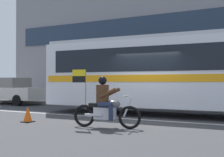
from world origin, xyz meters
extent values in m
plane|color=#3D3D3F|center=(0.00, 0.00, 0.00)|extent=(60.00, 60.00, 0.00)
cube|color=#B7B2A8|center=(0.00, 5.10, 0.07)|extent=(28.00, 3.80, 0.15)
cube|color=silver|center=(0.00, -0.60, 0.00)|extent=(26.60, 0.14, 0.01)
cube|color=#233347|center=(0.00, 6.96, 4.98)|extent=(25.76, 0.10, 1.40)
cube|color=silver|center=(1.94, 1.20, 1.73)|extent=(13.51, 2.94, 2.70)
cube|color=black|center=(1.94, 1.20, 2.28)|extent=(12.44, 2.95, 0.96)
cube|color=orange|center=(1.94, 1.20, 1.53)|extent=(13.25, 2.96, 0.28)
cube|color=#BABCC3|center=(1.94, 1.20, 3.14)|extent=(13.24, 2.80, 0.16)
cylinder|color=black|center=(-2.23, 0.02, 0.52)|extent=(1.04, 0.30, 1.04)
torus|color=black|center=(0.43, -2.71, 0.34)|extent=(0.70, 0.20, 0.69)
torus|color=black|center=(-1.01, -2.94, 0.34)|extent=(0.70, 0.20, 0.69)
cube|color=silver|center=(-0.34, -2.83, 0.44)|extent=(0.68, 0.38, 0.36)
ellipsoid|color=#59565B|center=(-0.09, -2.79, 0.72)|extent=(0.52, 0.35, 0.24)
cube|color=black|center=(-0.54, -2.86, 0.69)|extent=(0.59, 0.34, 0.12)
cylinder|color=silver|center=(0.37, -2.72, 0.65)|extent=(0.28, 0.10, 0.58)
cylinder|color=silver|center=(0.29, -2.73, 0.96)|extent=(0.14, 0.64, 0.04)
cylinder|color=silver|center=(-0.61, -3.04, 0.39)|extent=(0.56, 0.17, 0.09)
cube|color=#4C2D19|center=(-0.41, -2.84, 1.02)|extent=(0.33, 0.40, 0.56)
sphere|color=black|center=(-0.41, -2.84, 1.44)|extent=(0.26, 0.26, 0.26)
cylinder|color=#232D4C|center=(-0.30, -2.64, 0.72)|extent=(0.44, 0.21, 0.15)
cylinder|color=#232D4C|center=(-0.12, -2.61, 0.48)|extent=(0.13, 0.13, 0.46)
cylinder|color=#232D4C|center=(-0.24, -3.00, 0.72)|extent=(0.44, 0.21, 0.15)
cylinder|color=#232D4C|center=(-0.06, -2.97, 0.48)|extent=(0.13, 0.13, 0.46)
cylinder|color=#4C2D19|center=(-0.20, -2.61, 1.06)|extent=(0.53, 0.19, 0.32)
cylinder|color=#4C2D19|center=(-0.14, -3.00, 1.06)|extent=(0.53, 0.19, 0.32)
cylinder|color=olive|center=(-0.96, -2.93, 1.15)|extent=(0.02, 0.02, 1.25)
cube|color=yellow|center=(-1.18, -2.96, 1.68)|extent=(0.44, 0.09, 0.20)
cube|color=black|center=(-1.18, -2.96, 1.47)|extent=(0.44, 0.09, 0.20)
cube|color=silver|center=(-9.91, 2.60, 0.68)|extent=(4.53, 1.85, 0.72)
cube|color=slate|center=(-10.14, 2.60, 1.34)|extent=(2.37, 1.61, 0.60)
cylinder|color=black|center=(-8.51, 1.75, 0.32)|extent=(0.64, 0.22, 0.64)
cylinder|color=red|center=(-1.10, 4.26, 0.44)|extent=(0.22, 0.22, 0.58)
sphere|color=red|center=(-1.10, 4.26, 0.80)|extent=(0.20, 0.20, 0.20)
cylinder|color=red|center=(-1.10, 4.12, 0.47)|extent=(0.09, 0.10, 0.09)
cone|color=#EA590F|center=(-3.30, -2.95, 0.28)|extent=(0.32, 0.32, 0.55)
cube|color=black|center=(-3.30, -2.95, 0.01)|extent=(0.36, 0.36, 0.03)
camera|label=1|loc=(3.74, -10.41, 1.40)|focal=45.61mm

